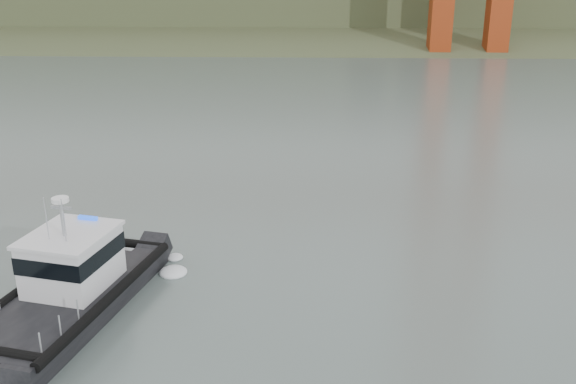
# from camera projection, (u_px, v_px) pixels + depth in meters

# --- Properties ---
(ground) EXTENTS (400.00, 400.00, 0.00)m
(ground) POSITION_uv_depth(u_px,v_px,m) (313.00, 351.00, 21.86)
(ground) COLOR #4A5854
(ground) RESTS_ON ground
(patrol_boat) EXTENTS (5.56, 10.22, 4.70)m
(patrol_boat) POSITION_uv_depth(u_px,v_px,m) (70.00, 282.00, 24.08)
(patrol_boat) COLOR black
(patrol_boat) RESTS_ON ground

